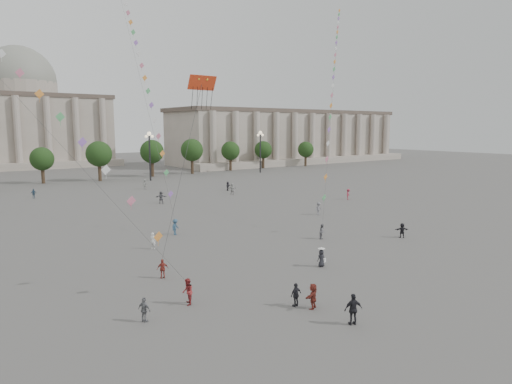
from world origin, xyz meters
TOP-DOWN VIEW (x-y plane):
  - ground at (0.00, 0.00)m, footprint 360.00×360.00m
  - hall_east at (75.00, 93.89)m, footprint 84.00×26.22m
  - hall_central at (0.00, 129.22)m, footprint 48.30×34.30m
  - tree_row at (0.00, 78.00)m, footprint 137.12×5.12m
  - lamp_post_mid_east at (15.00, 70.00)m, footprint 2.00×0.90m
  - lamp_post_far_east at (45.00, 70.00)m, footprint 2.00×0.90m
  - person_crowd_0 at (-10.74, 57.57)m, footprint 0.97×0.51m
  - person_crowd_3 at (15.46, 5.14)m, footprint 1.49×1.14m
  - person_crowd_4 at (8.39, 57.26)m, footprint 1.32×1.81m
  - person_crowd_6 at (17.18, 19.59)m, footprint 1.13×0.66m
  - person_crowd_7 at (18.17, 42.11)m, footprint 1.69×1.67m
  - person_crowd_8 at (30.10, 26.16)m, footprint 1.31×1.15m
  - person_crowd_9 at (20.12, 46.61)m, footprint 1.55×1.24m
  - person_crowd_12 at (4.07, 40.46)m, footprint 1.82×1.32m
  - person_crowd_13 at (-7.72, 16.46)m, footprint 0.66×0.71m
  - tourist_0 at (-10.61, 7.93)m, footprint 0.96×0.63m
  - tourist_1 at (-5.07, -6.49)m, footprint 1.20×0.86m
  - tourist_2 at (-5.31, -3.29)m, footprint 1.60×1.13m
  - tourist_3 at (-14.91, 1.16)m, footprint 0.73×0.97m
  - tourist_4 at (-5.96, -2.38)m, footprint 0.95×0.46m
  - kite_flyer_0 at (-11.55, 2.04)m, footprint 0.98×1.07m
  - kite_flyer_1 at (-3.37, 20.48)m, footprint 1.30×1.16m
  - kite_flyer_2 at (8.26, 9.74)m, footprint 0.96×0.89m
  - hat_person at (1.40, 2.83)m, footprint 0.75×0.60m
  - dragon_kite at (-8.17, 5.70)m, footprint 2.35×1.45m
  - kite_train_mid at (0.61, 42.58)m, footprint 8.17×41.50m
  - kite_train_east at (29.46, 29.31)m, footprint 39.62×36.12m

SIDE VIEW (x-z plane):
  - ground at x=0.00m, z-range 0.00..0.00m
  - tourist_0 at x=-10.61m, z-range 0.00..1.52m
  - tourist_3 at x=-14.91m, z-range 0.00..1.53m
  - tourist_4 at x=-5.96m, z-range 0.00..1.57m
  - person_crowd_3 at x=15.46m, z-range 0.00..1.57m
  - person_crowd_0 at x=-10.74m, z-range 0.00..1.57m
  - kite_flyer_2 at x=8.26m, z-range 0.00..1.59m
  - hat_person at x=1.40m, z-range -0.04..1.65m
  - person_crowd_13 at x=-7.72m, z-range 0.00..1.62m
  - person_crowd_9 at x=20.12m, z-range 0.00..1.65m
  - tourist_2 at x=-5.31m, z-range 0.00..1.67m
  - person_crowd_6 at x=17.18m, z-range 0.00..1.73m
  - kite_flyer_1 at x=-3.37m, z-range 0.00..1.75m
  - person_crowd_8 at x=30.10m, z-range 0.00..1.75m
  - kite_flyer_0 at x=-11.55m, z-range 0.00..1.77m
  - person_crowd_4 at x=8.39m, z-range 0.00..1.89m
  - tourist_1 at x=-5.07m, z-range 0.00..1.90m
  - person_crowd_12 at x=4.07m, z-range 0.00..1.90m
  - person_crowd_7 at x=18.17m, z-range 0.00..1.94m
  - tree_row at x=0.00m, z-range 1.39..9.39m
  - lamp_post_mid_east at x=15.00m, z-range 2.03..12.68m
  - lamp_post_far_east at x=45.00m, z-range 2.03..12.68m
  - hall_east at x=75.00m, z-range -0.17..17.03m
  - dragon_kite at x=-8.17m, z-range 7.06..20.98m
  - hall_central at x=0.00m, z-range -3.52..31.98m
  - kite_train_east at x=29.46m, z-range -11.88..53.43m
  - kite_train_mid at x=0.61m, z-range -4.39..59.94m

